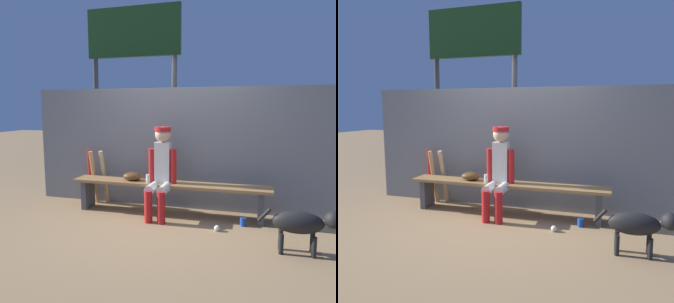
% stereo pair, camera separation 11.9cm
% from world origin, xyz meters
% --- Properties ---
extents(ground_plane, '(30.00, 30.00, 0.00)m').
position_xyz_m(ground_plane, '(0.00, 0.00, 0.00)').
color(ground_plane, '#9E7A51').
extents(chainlink_fence, '(4.66, 0.03, 1.84)m').
position_xyz_m(chainlink_fence, '(0.00, 0.38, 0.92)').
color(chainlink_fence, slate).
rests_on(chainlink_fence, ground_plane).
extents(dugout_bench, '(2.88, 0.36, 0.47)m').
position_xyz_m(dugout_bench, '(0.00, 0.00, 0.38)').
color(dugout_bench, olive).
rests_on(dugout_bench, ground_plane).
extents(player_seated, '(0.41, 0.55, 1.27)m').
position_xyz_m(player_seated, '(-0.08, -0.11, 0.69)').
color(player_seated, silver).
rests_on(player_seated, ground_plane).
extents(baseball_glove, '(0.28, 0.20, 0.12)m').
position_xyz_m(baseball_glove, '(-0.55, 0.00, 0.53)').
color(baseball_glove, '#593819').
rests_on(baseball_glove, dugout_bench).
extents(bat_wood_natural, '(0.07, 0.26, 0.87)m').
position_xyz_m(bat_wood_natural, '(-1.13, 0.26, 0.44)').
color(bat_wood_natural, tan).
rests_on(bat_wood_natural, ground_plane).
extents(bat_wood_tan, '(0.10, 0.22, 0.86)m').
position_xyz_m(bat_wood_tan, '(-1.29, 0.22, 0.43)').
color(bat_wood_tan, tan).
rests_on(bat_wood_tan, ground_plane).
extents(bat_aluminum_red, '(0.07, 0.13, 0.87)m').
position_xyz_m(bat_aluminum_red, '(-1.39, 0.27, 0.44)').
color(bat_aluminum_red, '#B22323').
rests_on(bat_aluminum_red, ground_plane).
extents(baseball, '(0.07, 0.07, 0.07)m').
position_xyz_m(baseball, '(0.76, -0.44, 0.04)').
color(baseball, white).
rests_on(baseball, ground_plane).
extents(cup_on_ground, '(0.08, 0.08, 0.11)m').
position_xyz_m(cup_on_ground, '(1.07, -0.17, 0.06)').
color(cup_on_ground, '#1E47AD').
rests_on(cup_on_ground, ground_plane).
extents(cup_on_bench, '(0.08, 0.08, 0.11)m').
position_xyz_m(cup_on_bench, '(-0.28, -0.04, 0.53)').
color(cup_on_bench, silver).
rests_on(cup_on_bench, dugout_bench).
extents(scoreboard, '(2.11, 0.27, 3.65)m').
position_xyz_m(scoreboard, '(-1.05, 1.51, 2.54)').
color(scoreboard, '#3F3F42').
rests_on(scoreboard, ground_plane).
extents(dog, '(0.84, 0.20, 0.49)m').
position_xyz_m(dog, '(1.71, -0.84, 0.34)').
color(dog, black).
rests_on(dog, ground_plane).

